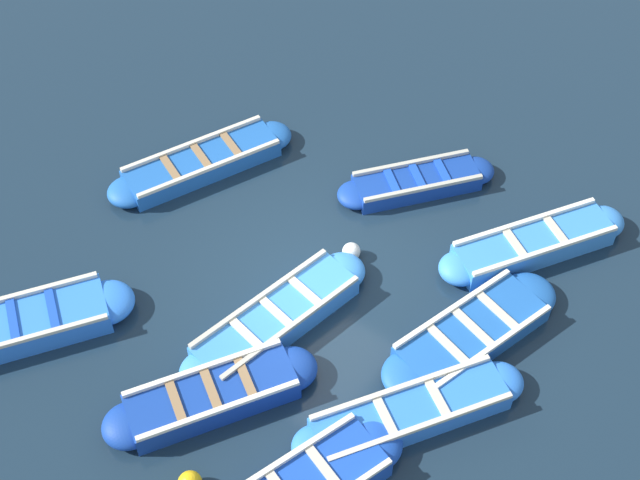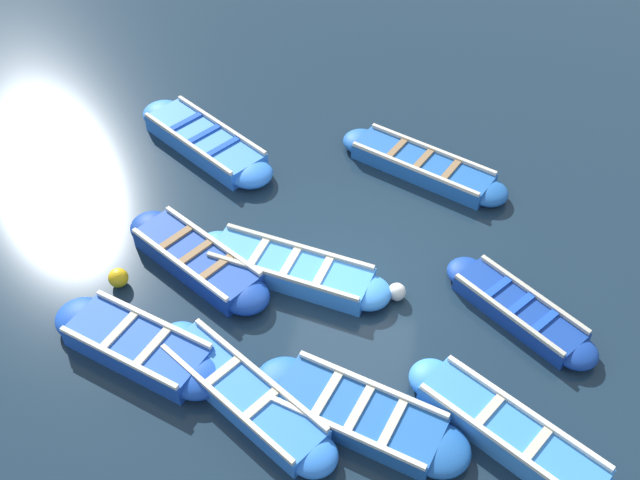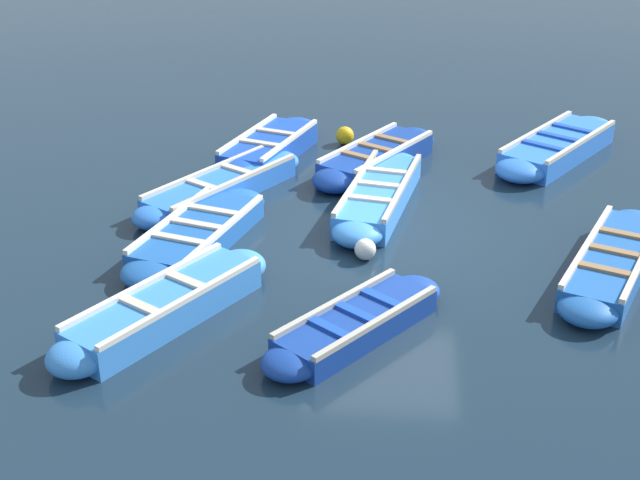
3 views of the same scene
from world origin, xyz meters
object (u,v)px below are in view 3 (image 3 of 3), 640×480
boat_bow_out (198,234)px  boat_near_quay (379,196)px  buoy_yellow_far (585,132)px  boat_centre (558,147)px  boat_alongside (376,158)px  buoy_white_drifting (365,249)px  buoy_orange_near (345,135)px  boat_end_of_row (221,187)px  boat_inner_gap (269,148)px  boat_mid_row (356,324)px  boat_far_corner (613,262)px  boat_tucked (166,307)px

boat_bow_out → boat_near_quay: bearing=121.4°
buoy_yellow_far → boat_centre: bearing=-33.6°
boat_alongside → boat_centre: bearing=104.7°
boat_alongside → buoy_white_drifting: bearing=-0.8°
buoy_yellow_far → buoy_orange_near: bearing=-81.6°
boat_end_of_row → buoy_orange_near: boat_end_of_row is taller
boat_near_quay → buoy_orange_near: boat_near_quay is taller
buoy_yellow_far → boat_near_quay: bearing=-47.5°
boat_end_of_row → boat_near_quay: 2.70m
boat_inner_gap → boat_mid_row: 6.42m
boat_mid_row → buoy_yellow_far: (-7.70, 4.18, -0.01)m
boat_near_quay → buoy_orange_near: bearing=-165.7°
boat_far_corner → boat_end_of_row: bearing=-110.1°
boat_bow_out → buoy_white_drifting: size_ratio=11.36×
boat_centre → buoy_orange_near: bearing=-95.1°
boat_bow_out → boat_end_of_row: size_ratio=1.02×
boat_mid_row → boat_near_quay: boat_near_quay is taller
boat_tucked → buoy_white_drifting: size_ratio=10.74×
boat_bow_out → boat_far_corner: bearing=86.2°
boat_alongside → boat_near_quay: 1.72m
boat_near_quay → buoy_yellow_far: boat_near_quay is taller
boat_mid_row → boat_far_corner: (-1.98, 3.56, 0.01)m
boat_alongside → buoy_yellow_far: bearing=115.5°
boat_inner_gap → buoy_white_drifting: (4.01, 1.99, -0.04)m
boat_near_quay → boat_tucked: bearing=-34.1°
boat_centre → boat_mid_row: bearing=-27.6°
boat_inner_gap → boat_mid_row: (6.11, 1.97, -0.04)m
boat_mid_row → boat_far_corner: 4.07m
buoy_white_drifting → boat_centre: bearing=142.7°
boat_far_corner → boat_tucked: bearing=-73.0°
boat_centre → buoy_white_drifting: bearing=-37.3°
boat_alongside → buoy_yellow_far: size_ratio=10.58×
boat_bow_out → buoy_white_drifting: (0.28, 2.55, -0.00)m
boat_mid_row → boat_bow_out: (-2.38, -2.53, 0.00)m
boat_inner_gap → boat_bow_out: boat_inner_gap is taller
boat_alongside → buoy_orange_near: boat_alongside is taller
boat_end_of_row → buoy_yellow_far: bearing=117.6°
boat_inner_gap → buoy_white_drifting: 4.47m
boat_mid_row → boat_bow_out: bearing=-133.2°
boat_mid_row → buoy_yellow_far: 8.76m
boat_near_quay → boat_end_of_row: bearing=-93.6°
boat_bow_out → boat_near_quay: size_ratio=0.95×
boat_tucked → boat_alongside: boat_tucked is taller
boat_inner_gap → boat_far_corner: (4.13, 5.53, -0.03)m
boat_bow_out → buoy_yellow_far: size_ratio=11.59×
boat_alongside → boat_far_corner: (3.77, 3.49, -0.03)m
boat_bow_out → buoy_orange_near: bearing=157.2°
boat_far_corner → buoy_orange_near: (-5.02, -4.15, 0.00)m
boat_far_corner → buoy_orange_near: bearing=-140.4°
buoy_orange_near → boat_end_of_row: bearing=-34.7°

